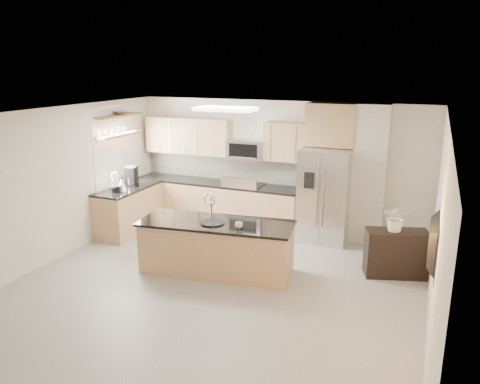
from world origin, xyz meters
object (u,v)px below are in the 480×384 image
at_px(microwave, 247,149).
at_px(platter, 212,223).
at_px(island, 217,247).
at_px(flower_vase, 397,211).
at_px(coffee_maker, 131,177).
at_px(kettle, 122,184).
at_px(blender, 115,184).
at_px(bowl, 120,112).
at_px(refrigerator, 325,196).
at_px(credenza, 396,253).
at_px(television, 429,241).
at_px(range, 244,206).
at_px(cup, 239,225).

xyz_separation_m(microwave, platter, (0.35, -2.32, -0.77)).
bearing_deg(platter, island, 67.06).
bearing_deg(flower_vase, platter, -159.44).
bearing_deg(microwave, coffee_maker, -154.40).
relative_size(kettle, flower_vase, 0.41).
height_order(blender, coffee_maker, blender).
distance_m(microwave, bowl, 2.59).
relative_size(refrigerator, kettle, 6.48).
height_order(credenza, television, television).
relative_size(refrigerator, credenza, 1.88).
bearing_deg(flower_vase, blender, -177.29).
distance_m(range, flower_vase, 3.32).
xyz_separation_m(flower_vase, television, (0.47, -1.93, 0.26)).
relative_size(island, platter, 6.45).
bearing_deg(range, coffee_maker, -157.22).
height_order(platter, flower_vase, flower_vase).
height_order(range, refrigerator, refrigerator).
bearing_deg(refrigerator, kettle, -161.39).
bearing_deg(refrigerator, microwave, 174.14).
distance_m(refrigerator, flower_vase, 1.80).
bearing_deg(island, flower_vase, 11.74).
xyz_separation_m(credenza, blender, (-5.15, -0.27, 0.71)).
xyz_separation_m(platter, flower_vase, (2.69, 1.01, 0.23)).
bearing_deg(blender, bowl, 108.52).
height_order(microwave, flower_vase, microwave).
bearing_deg(microwave, flower_vase, -23.39).
height_order(platter, bowl, bowl).
xyz_separation_m(range, cup, (0.83, -2.25, 0.43)).
distance_m(microwave, cup, 2.62).
distance_m(range, coffee_maker, 2.36).
height_order(coffee_maker, television, television).
bearing_deg(bowl, television, -20.99).
relative_size(microwave, island, 0.30).
relative_size(island, flower_vase, 3.82).
xyz_separation_m(platter, blender, (-2.43, 0.77, 0.22)).
distance_m(microwave, island, 2.58).
height_order(microwave, television, microwave).
relative_size(flower_vase, television, 0.62).
xyz_separation_m(cup, coffee_maker, (-2.92, 1.37, 0.20)).
xyz_separation_m(cup, platter, (-0.48, 0.05, -0.04)).
relative_size(range, television, 1.06).
distance_m(refrigerator, coffee_maker, 3.85).
bearing_deg(blender, range, 34.62).
xyz_separation_m(island, flower_vase, (2.66, 0.93, 0.66)).
distance_m(credenza, cup, 2.55).
bearing_deg(flower_vase, range, 158.61).
xyz_separation_m(microwave, flower_vase, (3.04, -1.31, -0.54)).
distance_m(island, flower_vase, 2.89).
relative_size(range, credenza, 1.21).
bearing_deg(bowl, island, -24.69).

